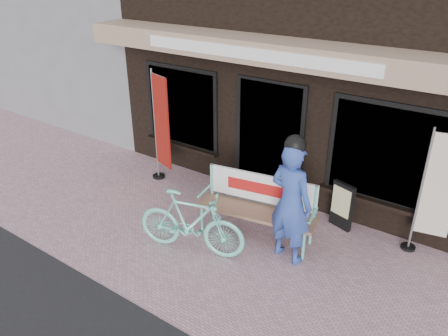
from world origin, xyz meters
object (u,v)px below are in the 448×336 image
Objects in this scene: bicycle at (191,222)px; menu_stand at (342,205)px; bench at (258,202)px; person at (291,201)px; nobori_red at (161,127)px; nobori_cream at (436,193)px.

bicycle reaches higher than menu_stand.
person reaches higher than bench.
person is at bearing -30.36° from bench.
bicycle is at bearing -19.77° from nobori_red.
bicycle is at bearing -156.40° from nobori_cream.
bench is 2.56m from nobori_cream.
nobori_cream is 1.43m from menu_stand.
nobori_red is (-2.48, 0.52, 0.55)m from bench.
person is at bearing -87.80° from menu_stand.
bicycle is 2.47m from nobori_red.
person is 3.24m from nobori_red.
nobori_red is 4.81m from nobori_cream.
nobori_cream reaches higher than bicycle.
menu_stand is at bearing 25.42° from nobori_red.
bicycle is 3.55m from nobori_cream.
nobori_red reaches higher than bench.
nobori_cream reaches higher than person.
nobori_cream is (1.64, 1.29, 0.07)m from person.
person is 2.08m from nobori_cream.
menu_stand is (1.60, 1.91, -0.09)m from bicycle.
bench is at bearing 6.19° from nobori_red.
bench is 1.41m from menu_stand.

